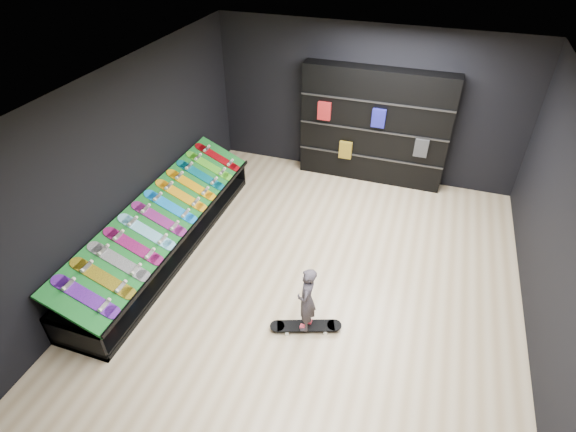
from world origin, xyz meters
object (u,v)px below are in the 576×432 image
(display_rack, at_px, (167,236))
(child, at_px, (306,310))
(back_shelving, at_px, (374,127))
(floor_skateboard, at_px, (306,327))

(display_rack, bearing_deg, child, -19.11)
(back_shelving, bearing_deg, child, -91.07)
(display_rack, height_order, child, child)
(back_shelving, xyz_separation_m, floor_skateboard, (-0.08, -4.25, -1.09))
(back_shelving, distance_m, child, 4.32)
(display_rack, xyz_separation_m, back_shelving, (2.76, 3.32, 0.89))
(display_rack, xyz_separation_m, child, (2.69, -0.93, 0.14))
(back_shelving, bearing_deg, display_rack, -129.78)
(back_shelving, relative_size, child, 4.72)
(floor_skateboard, bearing_deg, child, 0.00)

